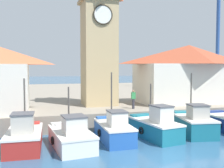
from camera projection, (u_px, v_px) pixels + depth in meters
ground_plane at (167, 159)px, 14.01m from camera, size 300.00×300.00×0.00m
quay_wharf at (82, 96)px, 39.76m from camera, size 120.00×40.00×1.36m
fishing_boat_left_inner at (24, 137)px, 15.64m from camera, size 2.22×4.37×4.21m
fishing_boat_mid_left at (71, 136)px, 15.92m from camera, size 2.58×4.70×3.67m
fishing_boat_center at (114, 130)px, 17.40m from camera, size 1.94×4.43×4.56m
fishing_boat_mid_right at (155, 127)px, 18.07m from camera, size 2.51×4.58×3.74m
fishing_boat_right_inner at (194, 123)px, 19.07m from camera, size 2.74×4.36×4.48m
clock_tower at (99, 35)px, 24.55m from camera, size 3.50×3.50×14.03m
warehouse_right at (189, 73)px, 26.88m from camera, size 10.75×5.71×5.84m
port_crane_near at (217, 38)px, 40.89m from camera, size 3.79×7.05×20.97m
dock_worker_near_tower at (163, 98)px, 23.46m from camera, size 0.34×0.22×1.62m
dock_worker_along_quay at (133, 99)px, 22.42m from camera, size 0.34×0.22×1.62m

